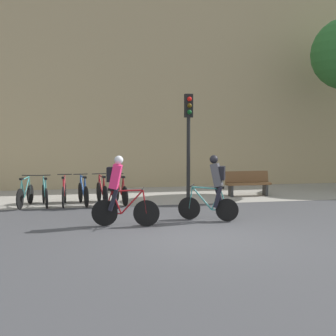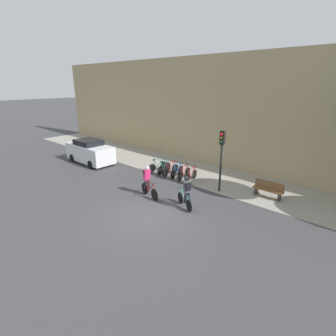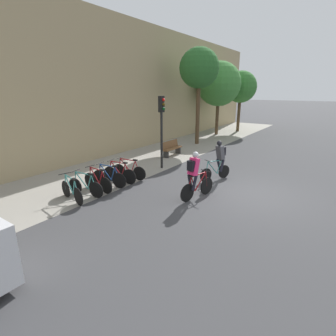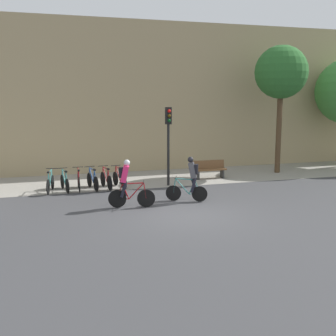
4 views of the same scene
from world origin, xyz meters
name	(u,v)px [view 4 (image 4 of 4)]	position (x,y,z in m)	size (l,w,h in m)	color
ground	(185,215)	(0.00, 0.00, 0.00)	(200.00, 200.00, 0.00)	#3D3D3F
kerb_strip	(140,179)	(0.00, 6.75, 0.00)	(44.00, 4.50, 0.01)	gray
building_facade	(129,97)	(0.00, 9.30, 3.99)	(44.00, 0.60, 7.99)	tan
cyclist_pink	(127,182)	(-1.68, 1.57, 0.95)	(1.68, 0.58, 1.77)	black
cyclist_grey	(191,177)	(0.87, 1.78, 0.95)	(1.48, 0.77, 1.74)	black
parked_bike_0	(50,183)	(-4.31, 5.07, 0.39)	(0.50, 1.62, 0.95)	black
parked_bike_1	(65,182)	(-3.71, 5.07, 0.38)	(0.46, 1.62, 0.94)	black
parked_bike_2	(79,181)	(-3.12, 5.07, 0.39)	(0.46, 1.62, 0.96)	black
parked_bike_3	(93,180)	(-2.52, 5.07, 0.39)	(0.47, 1.61, 0.96)	black
parked_bike_4	(106,180)	(-1.92, 5.07, 0.39)	(0.46, 1.63, 0.96)	black
parked_bike_5	(120,179)	(-1.33, 5.07, 0.39)	(0.48, 1.65, 0.95)	black
traffic_light_pole	(168,132)	(0.89, 4.87, 2.46)	(0.26, 0.30, 3.55)	black
bench	(210,169)	(3.35, 5.94, 0.47)	(1.64, 0.44, 0.89)	brown
street_tree_0	(281,73)	(7.46, 6.43, 5.22)	(2.74, 2.74, 6.64)	#4C3823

